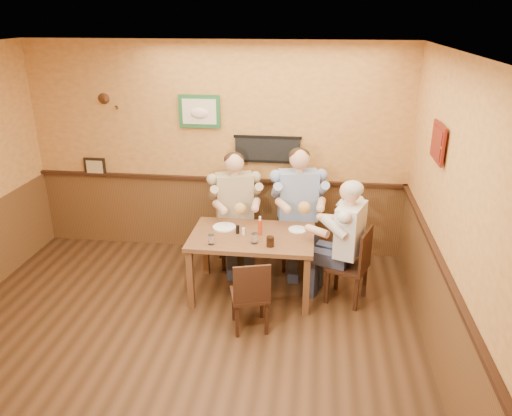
% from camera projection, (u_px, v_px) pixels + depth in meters
% --- Properties ---
extents(room, '(5.02, 5.03, 2.81)m').
position_uv_depth(room, '(178.00, 189.00, 4.31)').
color(room, '#321D0F').
rests_on(room, ground).
extents(dining_table, '(1.40, 0.90, 0.75)m').
position_uv_depth(dining_table, '(252.00, 242.00, 5.69)').
color(dining_table, brown).
rests_on(dining_table, ground).
extents(chair_back_left, '(0.55, 0.55, 0.95)m').
position_uv_depth(chair_back_left, '(235.00, 230.00, 6.46)').
color(chair_back_left, '#331C10').
rests_on(chair_back_left, ground).
extents(chair_back_right, '(0.54, 0.54, 0.99)m').
position_uv_depth(chair_back_right, '(297.00, 230.00, 6.40)').
color(chair_back_right, '#331C10').
rests_on(chair_back_right, ground).
extents(chair_right_end, '(0.54, 0.54, 0.91)m').
position_uv_depth(chair_right_end, '(348.00, 264.00, 5.62)').
color(chair_right_end, '#331C10').
rests_on(chair_right_end, ground).
extents(chair_near_side, '(0.47, 0.47, 0.81)m').
position_uv_depth(chair_near_side, '(250.00, 293.00, 5.14)').
color(chair_near_side, '#331C10').
rests_on(chair_near_side, ground).
extents(diner_tan_shirt, '(0.78, 0.78, 1.36)m').
position_uv_depth(diner_tan_shirt, '(235.00, 215.00, 6.39)').
color(diner_tan_shirt, tan).
rests_on(diner_tan_shirt, ground).
extents(diner_blue_polo, '(0.77, 0.77, 1.42)m').
position_uv_depth(diner_blue_polo, '(297.00, 215.00, 6.32)').
color(diner_blue_polo, '#849BC7').
rests_on(diner_blue_polo, ground).
extents(diner_white_elder, '(0.77, 0.77, 1.30)m').
position_uv_depth(diner_white_elder, '(349.00, 249.00, 5.55)').
color(diner_white_elder, silver).
rests_on(diner_white_elder, ground).
extents(water_glass_left, '(0.09, 0.09, 0.11)m').
position_uv_depth(water_glass_left, '(211.00, 240.00, 5.42)').
color(water_glass_left, white).
rests_on(water_glass_left, dining_table).
extents(water_glass_mid, '(0.09, 0.09, 0.11)m').
position_uv_depth(water_glass_mid, '(254.00, 238.00, 5.43)').
color(water_glass_mid, white).
rests_on(water_glass_mid, dining_table).
extents(cola_tumbler, '(0.11, 0.11, 0.11)m').
position_uv_depth(cola_tumbler, '(270.00, 242.00, 5.36)').
color(cola_tumbler, black).
rests_on(cola_tumbler, dining_table).
extents(hot_sauce_bottle, '(0.05, 0.05, 0.20)m').
position_uv_depth(hot_sauce_bottle, '(260.00, 226.00, 5.64)').
color(hot_sauce_bottle, '#B13412').
rests_on(hot_sauce_bottle, dining_table).
extents(salt_shaker, '(0.04, 0.04, 0.08)m').
position_uv_depth(salt_shaker, '(243.00, 231.00, 5.65)').
color(salt_shaker, white).
rests_on(salt_shaker, dining_table).
extents(pepper_shaker, '(0.05, 0.05, 0.10)m').
position_uv_depth(pepper_shaker, '(238.00, 229.00, 5.67)').
color(pepper_shaker, black).
rests_on(pepper_shaker, dining_table).
extents(plate_far_left, '(0.32, 0.32, 0.02)m').
position_uv_depth(plate_far_left, '(224.00, 227.00, 5.84)').
color(plate_far_left, white).
rests_on(plate_far_left, dining_table).
extents(plate_far_right, '(0.25, 0.25, 0.01)m').
position_uv_depth(plate_far_right, '(298.00, 230.00, 5.78)').
color(plate_far_right, white).
rests_on(plate_far_right, dining_table).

